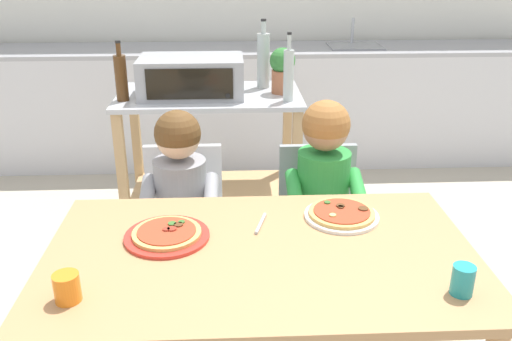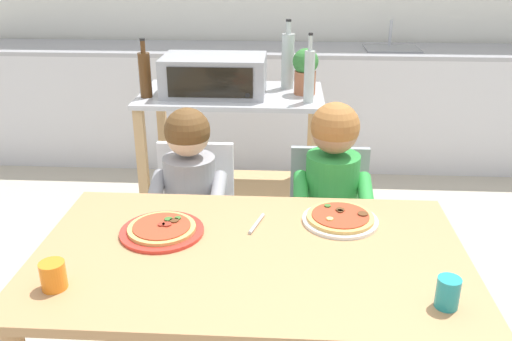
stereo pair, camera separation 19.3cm
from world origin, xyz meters
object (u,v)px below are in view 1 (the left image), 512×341
object	(u,v)px
bottle_dark_olive_oil	(288,74)
pizza_plate_white	(342,214)
toaster_oven	(192,77)
bottle_slim_sauce	(263,60)
dining_table	(261,279)
potted_herb_plant	(282,69)
dining_chair_right	(318,224)
child_in_grey_shirt	(180,201)
bottle_squat_spirits	(121,77)
drinking_cup_orange	(67,288)
child_in_green_shirt	(325,195)
serving_spoon	(261,223)
pizza_plate_red_rimmed	(167,235)
kitchen_island_cart	(211,145)
dining_chair_left	(184,224)
drinking_cup_teal	(463,280)

from	to	relation	value
bottle_dark_olive_oil	pizza_plate_white	distance (m)	1.08
bottle_dark_olive_oil	toaster_oven	bearing A→B (deg)	164.92
bottle_slim_sauce	bottle_dark_olive_oil	distance (m)	0.31
toaster_oven	dining_table	world-z (taller)	toaster_oven
bottle_slim_sauce	potted_herb_plant	xyz separation A→B (m)	(0.09, -0.13, -0.02)
bottle_slim_sauce	dining_chair_right	distance (m)	1.07
bottle_slim_sauce	child_in_grey_shirt	size ratio (longest dim) A/B	0.37
bottle_squat_spirits	dining_chair_right	world-z (taller)	bottle_squat_spirits
child_in_grey_shirt	drinking_cup_orange	xyz separation A→B (m)	(-0.23, -0.80, 0.13)
drinking_cup_orange	child_in_green_shirt	bearing A→B (deg)	43.00
child_in_grey_shirt	serving_spoon	distance (m)	0.51
dining_chair_right	child_in_grey_shirt	bearing A→B (deg)	-170.77
toaster_oven	bottle_slim_sauce	bearing A→B (deg)	22.00
bottle_dark_olive_oil	drinking_cup_orange	world-z (taller)	bottle_dark_olive_oil
bottle_slim_sauce	potted_herb_plant	world-z (taller)	bottle_slim_sauce
bottle_squat_spirits	potted_herb_plant	bearing A→B (deg)	7.85
bottle_slim_sauce	child_in_green_shirt	size ratio (longest dim) A/B	0.36
bottle_slim_sauce	pizza_plate_red_rimmed	bearing A→B (deg)	-105.55
bottle_slim_sauce	pizza_plate_red_rimmed	world-z (taller)	bottle_slim_sauce
bottle_squat_spirits	bottle_slim_sauce	bearing A→B (deg)	18.05
kitchen_island_cart	dining_chair_right	bearing A→B (deg)	-56.60
child_in_green_shirt	child_in_grey_shirt	bearing A→B (deg)	178.05
drinking_cup_orange	serving_spoon	size ratio (longest dim) A/B	0.58
dining_chair_left	drinking_cup_teal	world-z (taller)	drinking_cup_teal
toaster_oven	bottle_dark_olive_oil	world-z (taller)	bottle_dark_olive_oil
pizza_plate_white	kitchen_island_cart	bearing A→B (deg)	112.46
child_in_green_shirt	drinking_cup_orange	xyz separation A→B (m)	(-0.83, -0.77, 0.11)
potted_herb_plant	drinking_cup_orange	bearing A→B (deg)	-113.84
serving_spoon	dining_chair_right	bearing A→B (deg)	59.58
child_in_green_shirt	serving_spoon	world-z (taller)	child_in_green_shirt
bottle_dark_olive_oil	child_in_grey_shirt	distance (m)	0.94
child_in_green_shirt	serving_spoon	xyz separation A→B (m)	(-0.29, -0.37, 0.07)
child_in_grey_shirt	drinking_cup_teal	world-z (taller)	child_in_grey_shirt
dining_chair_right	drinking_cup_orange	bearing A→B (deg)	-132.95
dining_chair_right	dining_chair_left	bearing A→B (deg)	177.68
drinking_cup_orange	bottle_slim_sauce	bearing A→B (deg)	70.35
bottle_slim_sauce	potted_herb_plant	size ratio (longest dim) A/B	1.54
serving_spoon	bottle_slim_sauce	bearing A→B (deg)	86.18
toaster_oven	serving_spoon	world-z (taller)	toaster_oven
kitchen_island_cart	potted_herb_plant	xyz separation A→B (m)	(0.40, 0.00, 0.43)
dining_chair_left	dining_chair_right	distance (m)	0.60
dining_chair_left	dining_chair_right	size ratio (longest dim) A/B	1.00
potted_herb_plant	child_in_green_shirt	world-z (taller)	potted_herb_plant
bottle_squat_spirits	dining_chair_right	bearing A→B (deg)	-34.39
kitchen_island_cart	child_in_grey_shirt	size ratio (longest dim) A/B	0.99
pizza_plate_red_rimmed	drinking_cup_orange	size ratio (longest dim) A/B	3.43
toaster_oven	dining_chair_left	size ratio (longest dim) A/B	0.67
dining_chair_right	pizza_plate_white	size ratio (longest dim) A/B	3.10
bottle_slim_sauce	bottle_squat_spirits	world-z (taller)	bottle_slim_sauce
dining_table	drinking_cup_teal	xyz separation A→B (m)	(0.54, -0.25, 0.15)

